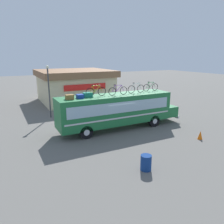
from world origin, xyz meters
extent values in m
plane|color=#605E59|center=(0.00, 0.00, 0.00)|extent=(120.00, 120.00, 0.00)
cube|color=#1E6B38|center=(0.00, 0.00, 1.82)|extent=(10.08, 2.35, 2.47)
cube|color=#1E6B38|center=(5.65, 0.00, 1.07)|extent=(1.21, 2.16, 0.96)
cube|color=#99B7C6|center=(0.00, -1.19, 2.21)|extent=(9.27, 0.04, 0.90)
cube|color=#99B7C6|center=(0.00, 1.19, 2.21)|extent=(9.27, 0.04, 0.90)
cube|color=silver|center=(0.00, -1.19, 1.33)|extent=(9.68, 0.03, 0.12)
cube|color=silver|center=(0.00, 1.19, 1.33)|extent=(9.68, 0.03, 0.12)
cube|color=silver|center=(6.31, 0.00, 0.51)|extent=(0.16, 2.23, 0.24)
cylinder|color=black|center=(3.43, -1.04, 0.53)|extent=(1.06, 0.28, 1.06)
cylinder|color=silver|center=(3.43, -1.04, 0.53)|extent=(0.48, 0.30, 0.48)
cylinder|color=black|center=(3.43, 1.04, 0.53)|extent=(1.06, 0.28, 1.06)
cylinder|color=silver|center=(3.43, 1.04, 0.53)|extent=(0.48, 0.30, 0.48)
cylinder|color=black|center=(-3.12, -1.04, 0.53)|extent=(1.06, 0.28, 1.06)
cylinder|color=silver|center=(-3.12, -1.04, 0.53)|extent=(0.48, 0.30, 0.48)
cylinder|color=black|center=(-3.12, 1.04, 0.53)|extent=(1.06, 0.28, 1.06)
cylinder|color=silver|center=(-3.12, 1.04, 0.53)|extent=(0.48, 0.30, 0.48)
cube|color=olive|center=(-4.05, -0.18, 3.24)|extent=(0.59, 0.48, 0.36)
cube|color=#193899|center=(-3.21, -0.13, 3.21)|extent=(0.50, 0.52, 0.31)
cube|color=#1E7F66|center=(-2.48, 0.09, 3.24)|extent=(0.70, 0.47, 0.36)
torus|color=black|center=(-2.30, 0.05, 3.42)|extent=(0.72, 0.04, 0.72)
torus|color=black|center=(-1.25, 0.05, 3.42)|extent=(0.72, 0.04, 0.72)
cylinder|color=#B2B20C|center=(-1.98, 0.05, 3.69)|extent=(0.20, 0.04, 0.52)
cylinder|color=#B2B20C|center=(-1.67, 0.05, 3.67)|extent=(0.49, 0.04, 0.50)
cylinder|color=#B2B20C|center=(-1.75, 0.05, 3.93)|extent=(0.63, 0.04, 0.07)
cylinder|color=#B2B20C|center=(-2.10, 0.05, 3.43)|extent=(0.40, 0.03, 0.05)
cylinder|color=#B2B20C|center=(-2.18, 0.05, 3.68)|extent=(0.26, 0.03, 0.54)
cylinder|color=#B2B20C|center=(-1.34, 0.05, 3.66)|extent=(0.22, 0.03, 0.50)
cylinder|color=silver|center=(-1.44, 0.05, 3.96)|extent=(0.03, 0.44, 0.03)
ellipsoid|color=black|center=(-2.07, 0.05, 3.98)|extent=(0.20, 0.08, 0.06)
torus|color=black|center=(-0.45, -0.26, 3.40)|extent=(0.69, 0.04, 0.69)
torus|color=black|center=(0.63, -0.26, 3.40)|extent=(0.69, 0.04, 0.69)
cylinder|color=purple|center=(-0.12, -0.26, 3.66)|extent=(0.21, 0.04, 0.49)
cylinder|color=purple|center=(0.20, -0.26, 3.64)|extent=(0.50, 0.04, 0.47)
cylinder|color=purple|center=(0.12, -0.26, 3.88)|extent=(0.65, 0.04, 0.07)
cylinder|color=purple|center=(-0.24, -0.26, 3.41)|extent=(0.41, 0.03, 0.05)
cylinder|color=purple|center=(-0.33, -0.26, 3.65)|extent=(0.26, 0.03, 0.51)
cylinder|color=purple|center=(0.54, -0.26, 3.63)|extent=(0.22, 0.03, 0.48)
cylinder|color=silver|center=(0.44, -0.26, 3.92)|extent=(0.03, 0.44, 0.03)
ellipsoid|color=black|center=(-0.21, -0.26, 3.94)|extent=(0.20, 0.08, 0.06)
torus|color=black|center=(1.52, -0.08, 3.41)|extent=(0.71, 0.04, 0.71)
torus|color=black|center=(2.51, -0.08, 3.41)|extent=(0.71, 0.04, 0.71)
cylinder|color=white|center=(1.82, -0.08, 3.68)|extent=(0.19, 0.04, 0.51)
cylinder|color=white|center=(2.11, -0.08, 3.66)|extent=(0.46, 0.04, 0.49)
cylinder|color=white|center=(2.03, -0.08, 3.91)|extent=(0.59, 0.04, 0.07)
cylinder|color=white|center=(1.71, -0.08, 3.42)|extent=(0.38, 0.03, 0.05)
cylinder|color=white|center=(1.63, -0.08, 3.67)|extent=(0.24, 0.03, 0.53)
cylinder|color=white|center=(2.42, -0.08, 3.65)|extent=(0.21, 0.03, 0.49)
cylinder|color=silver|center=(2.33, -0.08, 3.94)|extent=(0.03, 0.44, 0.03)
ellipsoid|color=black|center=(1.74, -0.08, 3.97)|extent=(0.20, 0.08, 0.06)
torus|color=black|center=(3.39, 0.28, 3.39)|extent=(0.67, 0.04, 0.67)
torus|color=black|center=(4.39, 0.28, 3.39)|extent=(0.67, 0.04, 0.67)
cylinder|color=green|center=(3.69, 0.28, 3.65)|extent=(0.19, 0.04, 0.48)
cylinder|color=green|center=(3.99, 0.28, 3.63)|extent=(0.46, 0.04, 0.46)
cylinder|color=green|center=(3.91, 0.28, 3.86)|extent=(0.60, 0.04, 0.07)
cylinder|color=green|center=(3.58, 0.28, 3.40)|extent=(0.38, 0.03, 0.05)
cylinder|color=green|center=(3.50, 0.28, 3.64)|extent=(0.24, 0.03, 0.50)
cylinder|color=green|center=(4.30, 0.28, 3.62)|extent=(0.21, 0.03, 0.47)
cylinder|color=silver|center=(4.21, 0.28, 3.90)|extent=(0.03, 0.44, 0.03)
ellipsoid|color=black|center=(3.61, 0.28, 3.92)|extent=(0.20, 0.08, 0.06)
cube|color=beige|center=(0.66, 13.40, 1.76)|extent=(8.93, 8.51, 3.52)
cube|color=brown|center=(0.66, 13.40, 3.93)|extent=(9.64, 9.19, 0.82)
cube|color=red|center=(0.66, 9.05, 2.54)|extent=(5.36, 0.16, 0.70)
cylinder|color=navy|center=(-1.83, -7.07, 0.45)|extent=(0.62, 0.62, 0.89)
cone|color=orange|center=(4.67, -5.16, 0.33)|extent=(0.36, 0.36, 0.66)
cylinder|color=#38383D|center=(-4.28, 6.32, 2.55)|extent=(0.14, 0.14, 5.11)
sphere|color=#F2EDCC|center=(-4.28, 6.32, 5.20)|extent=(0.30, 0.30, 0.30)
camera|label=1|loc=(-8.60, -16.06, 6.28)|focal=34.85mm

